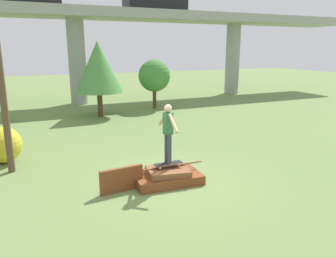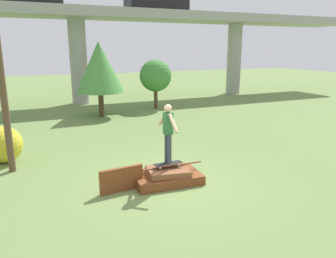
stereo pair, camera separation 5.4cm
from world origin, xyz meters
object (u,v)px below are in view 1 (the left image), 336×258
skateboard (168,164)px  skater (168,130)px  tree_behind_left (98,67)px  bush_yellow_flowering (3,145)px  car_on_overpass_mid (155,3)px  tree_mid_back (154,76)px

skateboard → skater: bearing=180.0°
tree_behind_left → bush_yellow_flowering: bearing=-126.9°
car_on_overpass_mid → tree_behind_left: car_on_overpass_mid is taller
skateboard → car_on_overpass_mid: (5.52, 14.64, 6.09)m
tree_behind_left → tree_mid_back: size_ratio=1.35×
skateboard → tree_mid_back: 11.52m
skateboard → car_on_overpass_mid: bearing=69.4°
skater → bush_yellow_flowering: bearing=139.1°
car_on_overpass_mid → tree_mid_back: 6.27m
tree_behind_left → tree_mid_back: 3.80m
skateboard → car_on_overpass_mid: car_on_overpass_mid is taller
skater → car_on_overpass_mid: car_on_overpass_mid is taller
car_on_overpass_mid → tree_behind_left: 8.22m
car_on_overpass_mid → tree_behind_left: size_ratio=1.07×
car_on_overpass_mid → bush_yellow_flowering: size_ratio=3.59×
skater → tree_behind_left: tree_behind_left is taller
skater → bush_yellow_flowering: (-4.23, 3.66, -0.91)m
car_on_overpass_mid → bush_yellow_flowering: car_on_overpass_mid is taller
tree_behind_left → skateboard: bearing=-91.8°
tree_behind_left → tree_mid_back: (3.59, 1.06, -0.66)m
skater → bush_yellow_flowering: size_ratio=1.38×
car_on_overpass_mid → tree_mid_back: size_ratio=1.44×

